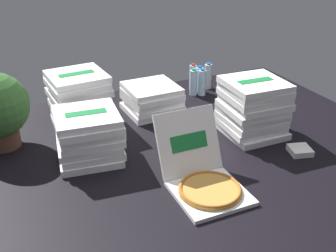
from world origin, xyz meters
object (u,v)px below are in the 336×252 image
water_bottle_4 (202,83)px  water_bottle_1 (193,77)px  pizza_stack_center_far (89,136)px  water_bottle_0 (208,76)px  open_pizza_box (204,177)px  water_bottle_2 (199,79)px  napkin_pile (300,150)px  pizza_stack_left_mid (253,108)px  water_bottle_3 (194,83)px  pizza_stack_center_near (152,99)px  pizza_stack_left_near (79,100)px

water_bottle_4 → water_bottle_1: bearing=93.6°
pizza_stack_center_far → water_bottle_0: 1.52m
open_pizza_box → water_bottle_4: 1.43m
water_bottle_1 → water_bottle_2: size_ratio=1.00×
water_bottle_0 → napkin_pile: water_bottle_0 is taller
water_bottle_1 → napkin_pile: bearing=-84.8°
pizza_stack_left_mid → water_bottle_0: pizza_stack_left_mid is taller
pizza_stack_left_mid → water_bottle_3: bearing=93.1°
water_bottle_4 → napkin_pile: (0.11, -1.18, -0.10)m
water_bottle_1 → pizza_stack_center_near: bearing=-149.7°
water_bottle_0 → water_bottle_3: bearing=-154.8°
pizza_stack_center_far → pizza_stack_center_near: pizza_stack_center_far is taller
open_pizza_box → pizza_stack_left_near: bearing=112.2°
open_pizza_box → water_bottle_0: size_ratio=2.35×
pizza_stack_left_near → napkin_pile: bearing=-39.6°
pizza_stack_left_near → water_bottle_2: size_ratio=1.83×
pizza_stack_center_far → pizza_stack_center_near: (0.64, 0.49, -0.05)m
pizza_stack_left_mid → water_bottle_3: size_ratio=1.78×
water_bottle_0 → water_bottle_4: same height
open_pizza_box → pizza_stack_center_far: size_ratio=1.26×
pizza_stack_left_mid → water_bottle_2: size_ratio=1.78×
water_bottle_0 → water_bottle_1: bearing=167.1°
pizza_stack_center_near → pizza_stack_left_near: size_ratio=0.98×
water_bottle_0 → water_bottle_1: size_ratio=1.00×
open_pizza_box → napkin_pile: 0.79m
water_bottle_1 → napkin_pile: (0.12, -1.33, -0.10)m
open_pizza_box → napkin_pile: bearing=6.2°
open_pizza_box → napkin_pile: (0.78, 0.09, -0.05)m
pizza_stack_center_near → water_bottle_3: water_bottle_3 is taller
pizza_stack_center_far → pizza_stack_center_near: 0.81m
open_pizza_box → water_bottle_4: size_ratio=2.35×
pizza_stack_center_far → pizza_stack_left_near: pizza_stack_left_near is taller
water_bottle_4 → pizza_stack_left_mid: bearing=-91.7°
pizza_stack_center_far → water_bottle_2: pizza_stack_center_far is taller
water_bottle_3 → water_bottle_0: bearing=25.2°
pizza_stack_left_mid → napkin_pile: 0.44m
open_pizza_box → pizza_stack_left_mid: (0.65, 0.47, 0.13)m
pizza_stack_left_near → water_bottle_1: pizza_stack_left_near is taller
pizza_stack_center_far → open_pizza_box: bearing=-50.2°
water_bottle_2 → napkin_pile: size_ratio=1.75×
water_bottle_1 → water_bottle_2: bearing=-71.6°
pizza_stack_left_mid → napkin_pile: pizza_stack_left_mid is taller
water_bottle_4 → pizza_stack_left_near: bearing=-172.0°
pizza_stack_center_far → water_bottle_3: bearing=31.4°
water_bottle_3 → napkin_pile: 1.22m
pizza_stack_left_near → pizza_stack_center_far: bearing=-96.9°
pizza_stack_left_near → napkin_pile: pizza_stack_left_near is taller
pizza_stack_center_far → napkin_pile: size_ratio=3.26×
pizza_stack_center_far → water_bottle_3: pizza_stack_center_far is taller
pizza_stack_center_near → water_bottle_3: (0.47, 0.19, 0.00)m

